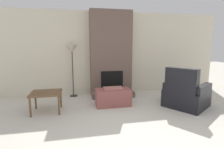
# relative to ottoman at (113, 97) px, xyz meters

# --- Properties ---
(ground_plane) EXTENTS (24.00, 24.00, 0.00)m
(ground_plane) POSITION_rel_ottoman_xyz_m (0.15, -1.95, -0.23)
(ground_plane) COLOR beige
(wall_back) EXTENTS (7.56, 0.06, 2.60)m
(wall_back) POSITION_rel_ottoman_xyz_m (0.15, 1.31, 1.07)
(wall_back) COLOR beige
(wall_back) RESTS_ON ground_plane
(fireplace) EXTENTS (1.28, 0.74, 2.60)m
(fireplace) POSITION_rel_ottoman_xyz_m (0.15, 1.07, 1.00)
(fireplace) COLOR brown
(fireplace) RESTS_ON ground_plane
(ottoman) EXTENTS (0.90, 0.45, 0.49)m
(ottoman) POSITION_rel_ottoman_xyz_m (0.00, 0.00, 0.00)
(ottoman) COLOR #8C4C47
(ottoman) RESTS_ON ground_plane
(armchair) EXTENTS (1.30, 1.29, 1.03)m
(armchair) POSITION_rel_ottoman_xyz_m (1.77, -0.47, 0.08)
(armchair) COLOR black
(armchair) RESTS_ON ground_plane
(side_table) EXTENTS (0.68, 0.60, 0.48)m
(side_table) POSITION_rel_ottoman_xyz_m (-1.63, -0.12, 0.19)
(side_table) COLOR brown
(side_table) RESTS_ON ground_plane
(floor_lamp_left) EXTENTS (0.32, 0.32, 1.56)m
(floor_lamp_left) POSITION_rel_ottoman_xyz_m (-1.03, 1.08, 1.12)
(floor_lamp_left) COLOR #333333
(floor_lamp_left) RESTS_ON ground_plane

